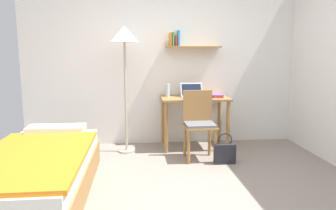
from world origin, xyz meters
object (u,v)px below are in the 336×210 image
(laptop, at_px, (192,93))
(water_bottle, at_px, (168,90))
(desk, at_px, (194,107))
(standing_lamp, at_px, (124,41))
(handbag, at_px, (225,153))
(book_stack, at_px, (216,96))
(desk_chair, at_px, (199,121))
(bed, at_px, (38,174))

(laptop, bearing_deg, water_bottle, 173.96)
(desk, xyz_separation_m, standing_lamp, (-1.01, -0.13, 0.96))
(standing_lamp, height_order, handbag, standing_lamp)
(handbag, bearing_deg, book_stack, 85.30)
(laptop, bearing_deg, handbag, -69.11)
(water_bottle, xyz_separation_m, handbag, (0.66, -0.83, -0.72))
(desk_chair, relative_size, standing_lamp, 0.51)
(bed, relative_size, laptop, 6.18)
(desk, relative_size, desk_chair, 1.09)
(desk_chair, distance_m, laptop, 0.63)
(desk_chair, bearing_deg, bed, -150.79)
(laptop, relative_size, book_stack, 1.44)
(desk, bearing_deg, book_stack, -2.90)
(water_bottle, bearing_deg, desk_chair, -58.11)
(desk, height_order, book_stack, book_stack)
(desk, distance_m, desk_chair, 0.53)
(book_stack, bearing_deg, standing_lamp, -175.28)
(bed, height_order, laptop, laptop)
(book_stack, distance_m, handbag, 0.99)
(water_bottle, height_order, handbag, water_bottle)
(book_stack, bearing_deg, bed, -145.09)
(desk, distance_m, standing_lamp, 1.40)
(handbag, bearing_deg, laptop, 110.89)
(standing_lamp, bearing_deg, laptop, 9.21)
(standing_lamp, bearing_deg, handbag, -26.24)
(desk_chair, relative_size, water_bottle, 4.59)
(desk_chair, relative_size, handbag, 2.27)
(desk, height_order, handbag, desk)
(laptop, xyz_separation_m, water_bottle, (-0.36, 0.04, 0.05))
(book_stack, bearing_deg, water_bottle, 173.22)
(bed, bearing_deg, handbag, 20.10)
(bed, xyz_separation_m, standing_lamp, (0.83, 1.40, 1.34))
(book_stack, height_order, handbag, book_stack)
(bed, distance_m, water_bottle, 2.24)
(standing_lamp, bearing_deg, book_stack, 4.72)
(desk_chair, xyz_separation_m, standing_lamp, (-0.98, 0.39, 1.07))
(laptop, distance_m, book_stack, 0.37)
(desk, bearing_deg, water_bottle, 170.08)
(book_stack, xyz_separation_m, handbag, (-0.06, -0.74, -0.65))
(desk, bearing_deg, desk_chair, -93.48)
(desk, relative_size, water_bottle, 4.98)
(standing_lamp, xyz_separation_m, book_stack, (1.34, 0.11, -0.79))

